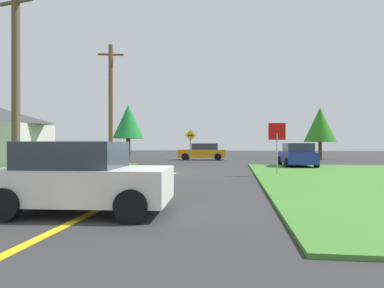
% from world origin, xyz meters
% --- Properties ---
extents(ground_plane, '(120.00, 120.00, 0.00)m').
position_xyz_m(ground_plane, '(0.00, 0.00, 0.00)').
color(ground_plane, '#323232').
extents(lane_stripe_center, '(0.20, 14.00, 0.01)m').
position_xyz_m(lane_stripe_center, '(0.00, -8.00, 0.01)').
color(lane_stripe_center, yellow).
rests_on(lane_stripe_center, ground).
extents(stop_sign, '(0.83, 0.10, 2.60)m').
position_xyz_m(stop_sign, '(5.27, -1.83, 1.85)').
color(stop_sign, '#9EA0A8').
rests_on(stop_sign, ground).
extents(car_on_crossroad, '(2.14, 4.20, 1.62)m').
position_xyz_m(car_on_crossroad, '(7.39, 4.59, 0.81)').
color(car_on_crossroad, navy).
rests_on(car_on_crossroad, ground).
extents(car_behind_on_main_road, '(3.94, 2.35, 1.62)m').
position_xyz_m(car_behind_on_main_road, '(-0.24, -11.47, 0.80)').
color(car_behind_on_main_road, white).
rests_on(car_behind_on_main_road, ground).
extents(car_approaching_junction, '(4.63, 2.06, 1.62)m').
position_xyz_m(car_approaching_junction, '(0.09, 13.69, 0.81)').
color(car_approaching_junction, orange).
rests_on(car_approaching_junction, ground).
extents(utility_pole_near, '(1.78, 0.51, 8.23)m').
position_xyz_m(utility_pole_near, '(-5.97, -5.68, 4.21)').
color(utility_pole_near, brown).
rests_on(utility_pole_near, ground).
extents(utility_pole_mid, '(1.79, 0.50, 8.64)m').
position_xyz_m(utility_pole_mid, '(-5.58, 4.17, 4.42)').
color(utility_pole_mid, brown).
rests_on(utility_pole_mid, ground).
extents(direction_sign, '(0.90, 0.11, 2.70)m').
position_xyz_m(direction_sign, '(-0.29, 7.51, 1.68)').
color(direction_sign, slate).
rests_on(direction_sign, ground).
extents(oak_tree_left, '(2.81, 2.81, 5.17)m').
position_xyz_m(oak_tree_left, '(-6.50, 10.88, 3.59)').
color(oak_tree_left, brown).
rests_on(oak_tree_left, ground).
extents(pine_tree_center, '(3.18, 3.18, 5.28)m').
position_xyz_m(pine_tree_center, '(11.76, 16.48, 3.51)').
color(pine_tree_center, brown).
rests_on(pine_tree_center, ground).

